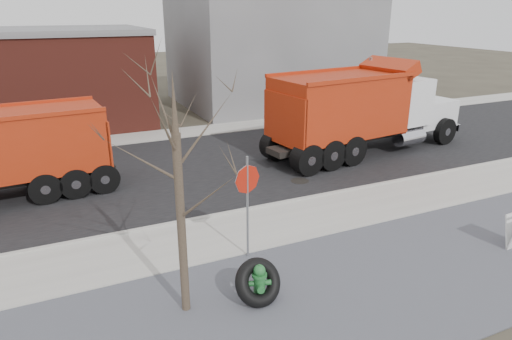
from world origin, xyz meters
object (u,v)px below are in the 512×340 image
truck_tire (258,282)px  dump_truck_red_a (362,108)px  fire_hydrant (259,285)px  stop_sign (247,190)px

truck_tire → dump_truck_red_a: bearing=42.8°
fire_hydrant → stop_sign: stop_sign is taller
truck_tire → stop_sign: 2.43m
fire_hydrant → stop_sign: (0.55, 1.90, 1.48)m
stop_sign → dump_truck_red_a: bearing=44.5°
stop_sign → dump_truck_red_a: size_ratio=0.27×
fire_hydrant → dump_truck_red_a: dump_truck_red_a is taller
fire_hydrant → dump_truck_red_a: bearing=60.0°
fire_hydrant → truck_tire: 0.07m
dump_truck_red_a → truck_tire: bearing=-144.6°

